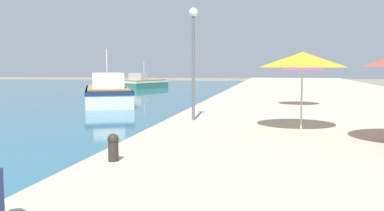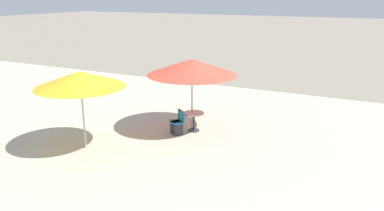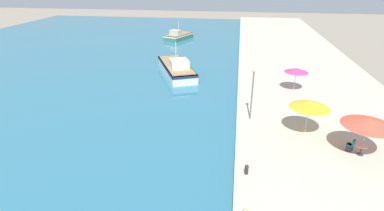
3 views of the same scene
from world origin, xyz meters
TOP-DOWN VIEW (x-y plane):
  - water_basin at (-28.00, 37.00)m, footprint 56.00×90.00m
  - quay_promenade at (8.00, 37.00)m, footprint 16.00×90.00m
  - fishing_boat_near at (-7.94, 30.40)m, footprint 6.96×10.38m
  - fishing_boat_mid at (-11.96, 52.17)m, footprint 5.23×6.97m
  - cafe_umbrella_pink at (8.59, 12.96)m, footprint 3.41×3.41m
  - cafe_umbrella_white at (5.35, 15.47)m, footprint 2.99×2.99m
  - cafe_umbrella_striped at (5.93, 24.98)m, footprint 2.43×2.43m
  - cafe_table at (8.52, 12.85)m, footprint 0.80×0.80m
  - cafe_chair_left at (7.91, 13.23)m, footprint 0.58×0.57m
  - cafe_chair_right at (7.99, 13.34)m, footprint 0.59×0.59m
  - mooring_bollard at (0.74, 9.48)m, footprint 0.26×0.26m
  - lamppost at (1.15, 17.31)m, footprint 0.36×0.36m

SIDE VIEW (x-z plane):
  - water_basin at x=-28.00m, z-range 0.00..0.04m
  - quay_promenade at x=8.00m, z-range 0.00..0.66m
  - fishing_boat_mid at x=-11.96m, z-range -0.99..2.44m
  - fishing_boat_near at x=-7.94m, z-range -1.20..2.91m
  - cafe_chair_left at x=7.91m, z-range 0.53..1.44m
  - cafe_chair_right at x=7.99m, z-range 0.53..1.44m
  - mooring_bollard at x=0.74m, z-range 0.68..1.33m
  - cafe_table at x=8.52m, z-range 0.82..1.56m
  - cafe_umbrella_striped at x=5.93m, z-range 1.66..4.11m
  - cafe_umbrella_white at x=5.35m, z-range 1.74..4.45m
  - cafe_umbrella_pink at x=8.59m, z-range 1.76..4.58m
  - lamppost at x=1.15m, z-range 1.47..6.03m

